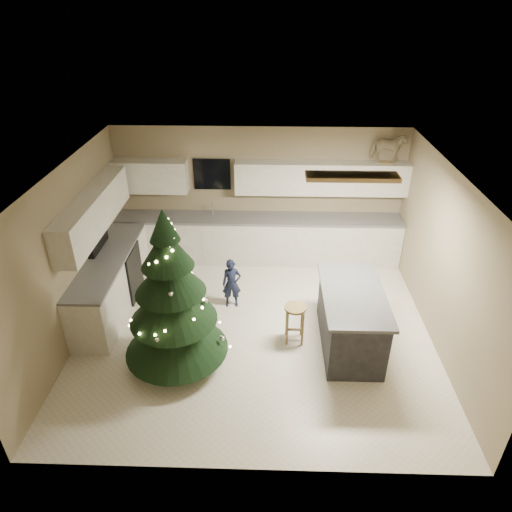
{
  "coord_description": "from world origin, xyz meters",
  "views": [
    {
      "loc": [
        0.19,
        -5.75,
        4.7
      ],
      "look_at": [
        0.0,
        0.35,
        1.15
      ],
      "focal_mm": 32.0,
      "sensor_mm": 36.0,
      "label": 1
    }
  ],
  "objects_px": {
    "christmas_tree": "(173,305)",
    "rocking_horse": "(388,148)",
    "toddler": "(232,284)",
    "bar_stool": "(295,315)",
    "island": "(351,319)"
  },
  "relations": [
    {
      "from": "christmas_tree",
      "to": "rocking_horse",
      "type": "height_order",
      "value": "rocking_horse"
    },
    {
      "from": "bar_stool",
      "to": "christmas_tree",
      "type": "xyz_separation_m",
      "value": [
        -1.71,
        -0.51,
        0.53
      ]
    },
    {
      "from": "toddler",
      "to": "rocking_horse",
      "type": "bearing_deg",
      "value": 25.13
    },
    {
      "from": "toddler",
      "to": "island",
      "type": "bearing_deg",
      "value": -33.95
    },
    {
      "from": "bar_stool",
      "to": "toddler",
      "type": "height_order",
      "value": "toddler"
    },
    {
      "from": "toddler",
      "to": "rocking_horse",
      "type": "xyz_separation_m",
      "value": [
        2.72,
        1.69,
        1.84
      ]
    },
    {
      "from": "island",
      "to": "bar_stool",
      "type": "xyz_separation_m",
      "value": [
        -0.82,
        0.07,
        -0.01
      ]
    },
    {
      "from": "christmas_tree",
      "to": "rocking_horse",
      "type": "relative_size",
      "value": 3.72
    },
    {
      "from": "christmas_tree",
      "to": "toddler",
      "type": "relative_size",
      "value": 2.76
    },
    {
      "from": "island",
      "to": "toddler",
      "type": "xyz_separation_m",
      "value": [
        -1.85,
        0.95,
        -0.04
      ]
    },
    {
      "from": "bar_stool",
      "to": "rocking_horse",
      "type": "distance_m",
      "value": 3.57
    },
    {
      "from": "bar_stool",
      "to": "toddler",
      "type": "bearing_deg",
      "value": 139.46
    },
    {
      "from": "bar_stool",
      "to": "toddler",
      "type": "xyz_separation_m",
      "value": [
        -1.03,
        0.88,
        -0.03
      ]
    },
    {
      "from": "bar_stool",
      "to": "toddler",
      "type": "relative_size",
      "value": 0.71
    },
    {
      "from": "island",
      "to": "christmas_tree",
      "type": "bearing_deg",
      "value": -170.2
    }
  ]
}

